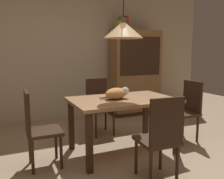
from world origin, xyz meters
name	(u,v)px	position (x,y,z in m)	size (l,w,h in m)	color
ground	(134,169)	(0.00, 0.00, 0.00)	(10.00, 10.00, 0.00)	tan
back_wall	(72,49)	(0.00, 2.65, 1.45)	(6.40, 0.10, 2.90)	beige
dining_table	(123,106)	(0.12, 0.54, 0.65)	(1.40, 0.90, 0.75)	#A87A4C
chair_near_front	(161,136)	(0.11, -0.34, 0.51)	(0.42, 0.42, 0.93)	#382316
chair_left_side	(37,126)	(-1.01, 0.54, 0.51)	(0.41, 0.41, 0.93)	#382316
chair_right_side	(187,108)	(1.24, 0.54, 0.51)	(0.40, 0.40, 0.93)	#382316
chair_far_back	(99,103)	(0.11, 1.41, 0.51)	(0.41, 0.41, 0.93)	#382316
cat_sleeping	(117,93)	(0.03, 0.54, 0.83)	(0.41, 0.33, 0.16)	#E59951
pendant_lamp	(123,29)	(0.12, 0.54, 1.66)	(0.52, 0.52, 1.30)	#E5B775
hutch_bookcase	(135,74)	(1.34, 2.32, 0.89)	(1.12, 0.45, 1.85)	olive
book_yellow_short	(118,25)	(0.91, 2.32, 1.94)	(0.04, 0.20, 0.18)	gold
book_green_slim	(120,23)	(0.96, 2.32, 1.98)	(0.03, 0.20, 0.26)	#427A4C
book_brown_thick	(123,24)	(1.02, 2.32, 1.96)	(0.06, 0.24, 0.22)	brown
book_red_tall	(126,23)	(1.09, 2.32, 1.99)	(0.04, 0.22, 0.28)	#B73833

